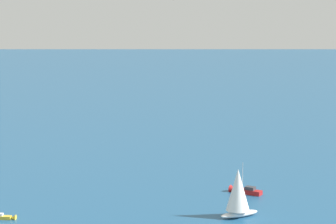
# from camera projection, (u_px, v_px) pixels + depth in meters

# --- Properties ---
(sailboat_near_centre) EXTENTS (10.92, 6.16, 13.95)m
(sailboat_near_centre) POSITION_uv_depth(u_px,v_px,m) (238.00, 192.00, 174.40)
(sailboat_near_centre) COLOR white
(sailboat_near_centre) RESTS_ON ground_plane
(motorboat_far_stbd) EXTENTS (6.78, 9.62, 2.79)m
(motorboat_far_stbd) POSITION_uv_depth(u_px,v_px,m) (244.00, 191.00, 198.49)
(motorboat_far_stbd) COLOR #B21E1E
(motorboat_far_stbd) RESTS_ON ground_plane
(motorboat_inshore) EXTENTS (6.23, 5.07, 1.87)m
(motorboat_inshore) POSITION_uv_depth(u_px,v_px,m) (4.00, 217.00, 173.44)
(motorboat_inshore) COLOR gold
(motorboat_inshore) RESTS_ON ground_plane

